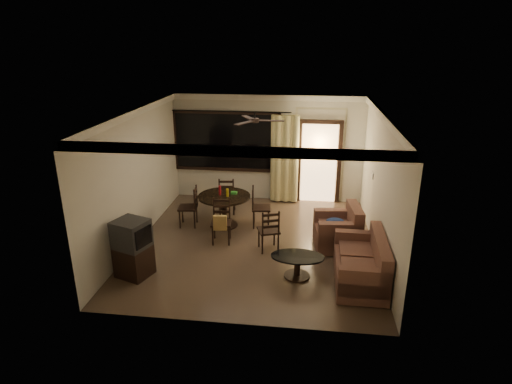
# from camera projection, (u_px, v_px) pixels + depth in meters

# --- Properties ---
(ground) EXTENTS (5.50, 5.50, 0.00)m
(ground) POSITION_uv_depth(u_px,v_px,m) (255.00, 243.00, 9.17)
(ground) COLOR #7F6651
(ground) RESTS_ON ground
(room_shell) EXTENTS (5.50, 6.70, 5.50)m
(room_shell) POSITION_uv_depth(u_px,v_px,m) (289.00, 142.00, 10.13)
(room_shell) COLOR beige
(room_shell) RESTS_ON ground
(dining_table) EXTENTS (1.20, 1.20, 0.97)m
(dining_table) POSITION_uv_depth(u_px,v_px,m) (224.00, 202.00, 9.84)
(dining_table) COLOR black
(dining_table) RESTS_ON ground
(dining_chair_west) EXTENTS (0.46, 0.46, 0.95)m
(dining_chair_west) POSITION_uv_depth(u_px,v_px,m) (189.00, 214.00, 9.95)
(dining_chair_west) COLOR black
(dining_chair_west) RESTS_ON ground
(dining_chair_east) EXTENTS (0.46, 0.46, 0.95)m
(dining_chair_east) POSITION_uv_depth(u_px,v_px,m) (261.00, 215.00, 9.93)
(dining_chair_east) COLOR black
(dining_chair_east) RESTS_ON ground
(dining_chair_south) EXTENTS (0.46, 0.51, 0.95)m
(dining_chair_south) POSITION_uv_depth(u_px,v_px,m) (221.00, 229.00, 9.13)
(dining_chair_south) COLOR black
(dining_chair_south) RESTS_ON ground
(dining_chair_north) EXTENTS (0.46, 0.46, 0.95)m
(dining_chair_north) POSITION_uv_depth(u_px,v_px,m) (227.00, 202.00, 10.68)
(dining_chair_north) COLOR black
(dining_chair_north) RESTS_ON ground
(tv_cabinet) EXTENTS (0.71, 0.68, 1.09)m
(tv_cabinet) POSITION_uv_depth(u_px,v_px,m) (133.00, 248.00, 7.77)
(tv_cabinet) COLOR black
(tv_cabinet) RESTS_ON ground
(sofa) EXTENTS (0.87, 1.61, 0.86)m
(sofa) POSITION_uv_depth(u_px,v_px,m) (363.00, 265.00, 7.61)
(sofa) COLOR #40231D
(sofa) RESTS_ON ground
(armchair) EXTENTS (0.99, 0.99, 0.90)m
(armchair) POSITION_uv_depth(u_px,v_px,m) (340.00, 231.00, 8.89)
(armchair) COLOR #40231D
(armchair) RESTS_ON ground
(coffee_table) EXTENTS (0.98, 0.59, 0.43)m
(coffee_table) POSITION_uv_depth(u_px,v_px,m) (297.00, 263.00, 7.80)
(coffee_table) COLOR black
(coffee_table) RESTS_ON ground
(side_chair) EXTENTS (0.52, 0.52, 0.93)m
(side_chair) POSITION_uv_depth(u_px,v_px,m) (269.00, 238.00, 8.80)
(side_chair) COLOR black
(side_chair) RESTS_ON ground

